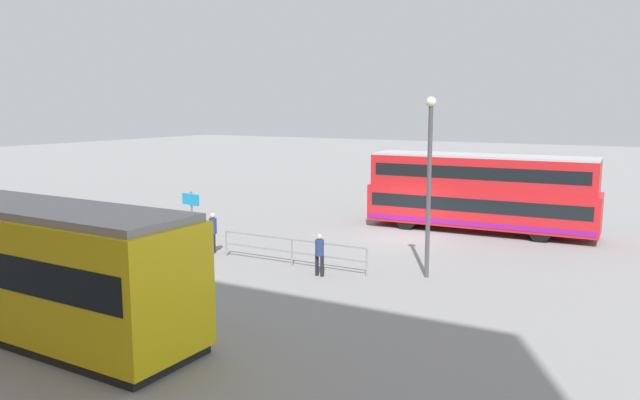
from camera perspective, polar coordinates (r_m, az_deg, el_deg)
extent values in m
plane|color=gray|center=(29.16, 7.86, -3.55)|extent=(160.00, 160.00, 0.00)
cube|color=red|center=(31.16, 14.75, -0.59)|extent=(11.15, 3.06, 1.84)
cube|color=red|center=(30.94, 14.87, 2.50)|extent=(10.81, 2.94, 1.55)
cube|color=black|center=(31.12, 14.76, -0.19)|extent=(10.60, 3.06, 0.64)
cube|color=black|center=(30.93, 14.88, 2.65)|extent=(10.26, 2.94, 0.60)
cube|color=#8C198C|center=(31.27, 14.70, -1.81)|extent=(10.93, 3.09, 0.24)
cube|color=#B2B2B7|center=(30.86, 14.93, 4.03)|extent=(10.81, 2.94, 0.10)
cylinder|color=black|center=(32.17, 8.74, -1.51)|extent=(1.12, 2.52, 1.00)
cylinder|color=black|center=(30.80, 20.22, -2.41)|extent=(1.12, 2.52, 1.00)
cube|color=yellow|center=(19.28, -26.95, -5.24)|extent=(12.55, 2.84, 3.14)
cube|color=black|center=(19.21, -27.02, -4.33)|extent=(12.05, 2.86, 0.90)
cube|color=gray|center=(18.97, -27.30, -0.34)|extent=(12.30, 2.62, 0.20)
cube|color=black|center=(19.73, -26.61, -10.03)|extent=(12.30, 2.70, 0.25)
cylinder|color=#33384C|center=(26.34, -9.91, -3.97)|extent=(0.14, 0.14, 0.85)
cylinder|color=#33384C|center=(26.14, -10.03, -4.08)|extent=(0.14, 0.14, 0.85)
cylinder|color=navy|center=(26.09, -10.01, -2.41)|extent=(0.42, 0.42, 0.66)
sphere|color=beige|center=(26.00, -10.04, -1.45)|extent=(0.23, 0.23, 0.23)
cylinder|color=black|center=(22.39, 0.20, -6.22)|extent=(0.14, 0.14, 0.77)
cylinder|color=black|center=(22.50, -0.29, -6.14)|extent=(0.14, 0.14, 0.77)
cylinder|color=navy|center=(22.28, -0.05, -4.49)|extent=(0.33, 0.33, 0.59)
sphere|color=beige|center=(22.19, -0.05, -3.48)|extent=(0.21, 0.21, 0.21)
cube|color=gray|center=(23.73, -2.66, -3.71)|extent=(6.41, 0.16, 0.06)
cube|color=gray|center=(23.84, -2.65, -4.89)|extent=(6.41, 0.16, 0.06)
cylinder|color=gray|center=(22.38, 4.40, -5.88)|extent=(0.07, 0.07, 1.05)
cylinder|color=gray|center=(23.85, -2.65, -4.95)|extent=(0.07, 0.07, 1.05)
cylinder|color=gray|center=(25.63, -8.78, -4.07)|extent=(0.07, 0.07, 1.05)
cylinder|color=slate|center=(28.04, -11.92, -1.65)|extent=(0.10, 0.10, 2.40)
cube|color=#1999D8|center=(27.87, -12.03, 0.05)|extent=(1.12, 0.23, 0.51)
cylinder|color=#4C4C51|center=(22.11, 10.16, 0.62)|extent=(0.16, 0.16, 6.18)
sphere|color=#F2EFCC|center=(21.89, 10.39, 9.04)|extent=(0.36, 0.36, 0.36)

